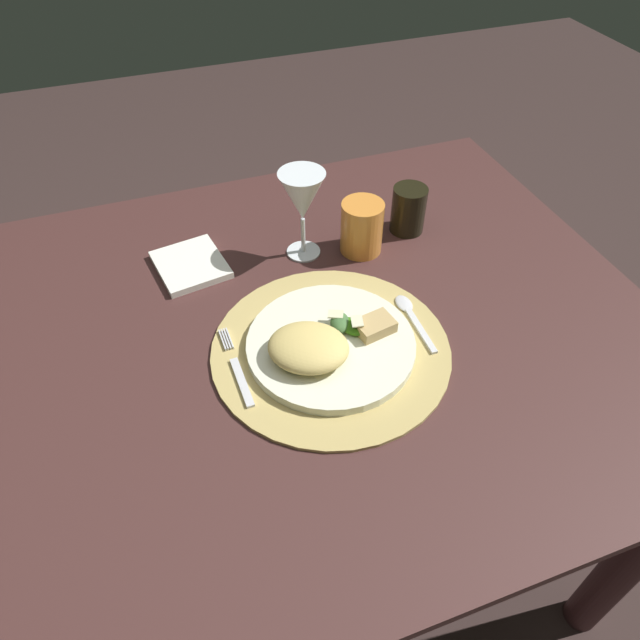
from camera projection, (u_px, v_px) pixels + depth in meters
name	position (u px, v px, depth m)	size (l,w,h in m)	color
ground_plane	(315.00, 526.00, 1.45)	(6.00, 6.00, 0.00)	#362725
dining_table	(313.00, 385.00, 1.06)	(1.13, 0.95, 0.72)	#402422
placemat	(331.00, 349.00, 0.90)	(0.37, 0.37, 0.01)	tan
dinner_plate	(331.00, 344.00, 0.89)	(0.26, 0.26, 0.02)	silver
pasta_serving	(308.00, 347.00, 0.85)	(0.12, 0.10, 0.04)	#DDBF6B
salad_greens	(352.00, 325.00, 0.90)	(0.09, 0.07, 0.03)	#3A732B
bread_piece	(375.00, 326.00, 0.90)	(0.06, 0.04, 0.02)	tan
fork	(237.00, 370.00, 0.86)	(0.02, 0.16, 0.00)	silver
spoon	(410.00, 313.00, 0.95)	(0.03, 0.14, 0.01)	silver
napkin	(191.00, 265.00, 1.04)	(0.12, 0.13, 0.01)	white
wine_glass	(302.00, 199.00, 1.00)	(0.08, 0.08, 0.17)	silver
amber_tumbler	(362.00, 227.00, 1.05)	(0.08, 0.08, 0.10)	orange
dark_tumbler	(408.00, 210.00, 1.10)	(0.07, 0.07, 0.09)	black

